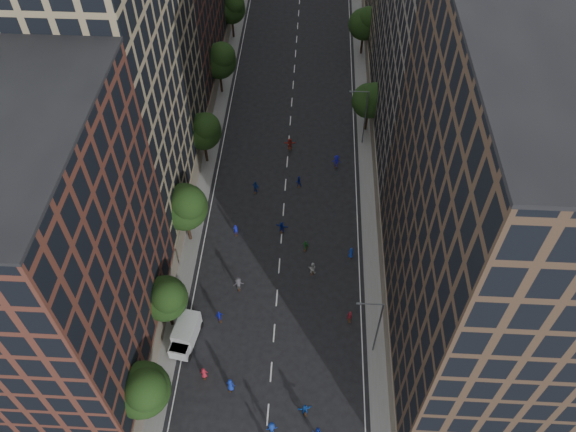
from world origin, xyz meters
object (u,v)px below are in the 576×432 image
object	(u,v)px
streetlamp_near	(376,325)
cargo_van	(185,334)
streetlamp_far	(364,115)
skater_0	(230,385)

from	to	relation	value
streetlamp_near	cargo_van	distance (m)	20.02
cargo_van	streetlamp_far	bearing A→B (deg)	68.80
streetlamp_near	skater_0	bearing A→B (deg)	-160.58
streetlamp_near	skater_0	size ratio (longest dim) A/B	5.03
streetlamp_far	skater_0	size ratio (longest dim) A/B	5.03
streetlamp_far	cargo_van	size ratio (longest dim) A/B	1.77
streetlamp_far	cargo_van	xyz separation A→B (m)	(-19.65, -32.89, -3.82)
skater_0	streetlamp_near	bearing A→B (deg)	-146.98
cargo_van	streetlamp_near	bearing A→B (deg)	9.34
streetlamp_far	skater_0	bearing A→B (deg)	-110.58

